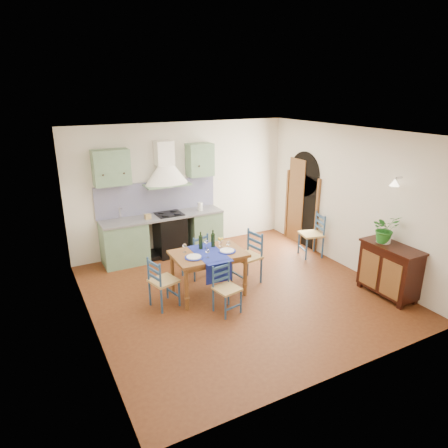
% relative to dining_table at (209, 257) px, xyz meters
% --- Properties ---
extents(floor, '(5.00, 5.00, 0.00)m').
position_rel_dining_table_xyz_m(floor, '(0.48, -0.19, -0.70)').
color(floor, '#441F0E').
rests_on(floor, ground).
extents(back_wall, '(5.00, 0.96, 2.80)m').
position_rel_dining_table_xyz_m(back_wall, '(0.01, 2.10, 0.35)').
color(back_wall, beige).
rests_on(back_wall, ground).
extents(right_wall, '(0.26, 5.00, 2.80)m').
position_rel_dining_table_xyz_m(right_wall, '(2.98, 0.08, 0.64)').
color(right_wall, beige).
rests_on(right_wall, ground).
extents(left_wall, '(0.04, 5.00, 2.80)m').
position_rel_dining_table_xyz_m(left_wall, '(-2.02, -0.19, 0.70)').
color(left_wall, beige).
rests_on(left_wall, ground).
extents(ceiling, '(5.00, 5.00, 0.01)m').
position_rel_dining_table_xyz_m(ceiling, '(0.48, -0.19, 2.11)').
color(ceiling, silver).
rests_on(ceiling, back_wall).
extents(dining_table, '(1.26, 0.95, 1.10)m').
position_rel_dining_table_xyz_m(dining_table, '(0.00, 0.00, 0.00)').
color(dining_table, brown).
rests_on(dining_table, ground).
extents(chair_near, '(0.43, 0.43, 0.80)m').
position_rel_dining_table_xyz_m(chair_near, '(-0.02, -0.67, -0.28)').
color(chair_near, navy).
rests_on(chair_near, ground).
extents(chair_far, '(0.52, 0.52, 0.87)m').
position_rel_dining_table_xyz_m(chair_far, '(0.08, 0.74, -0.24)').
color(chair_far, navy).
rests_on(chair_far, ground).
extents(chair_left, '(0.50, 0.50, 0.87)m').
position_rel_dining_table_xyz_m(chair_left, '(-0.87, -0.04, -0.24)').
color(chair_left, navy).
rests_on(chair_left, ground).
extents(chair_right, '(0.52, 0.52, 0.98)m').
position_rel_dining_table_xyz_m(chair_right, '(0.85, 0.09, -0.19)').
color(chair_right, navy).
rests_on(chair_right, ground).
extents(chair_spare, '(0.53, 0.53, 0.94)m').
position_rel_dining_table_xyz_m(chair_spare, '(2.72, 0.49, -0.21)').
color(chair_spare, navy).
rests_on(chair_spare, ground).
extents(sideboard, '(0.50, 1.05, 0.94)m').
position_rel_dining_table_xyz_m(sideboard, '(2.74, -1.50, -0.19)').
color(sideboard, black).
rests_on(sideboard, ground).
extents(potted_plant, '(0.52, 0.47, 0.49)m').
position_rel_dining_table_xyz_m(potted_plant, '(2.73, -1.31, 0.48)').
color(potted_plant, '#21681F').
rests_on(potted_plant, sideboard).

